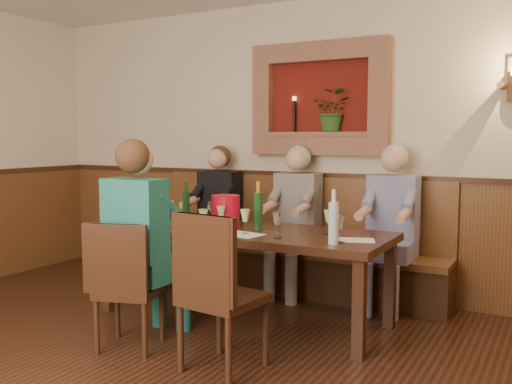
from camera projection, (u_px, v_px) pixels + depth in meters
room_shell at (60, 60)px, 2.91m from camera, size 6.04×6.04×2.82m
wainscoting at (68, 308)px, 3.03m from camera, size 6.02×6.02×1.15m
wall_niche at (322, 103)px, 5.37m from camera, size 1.36×0.30×1.06m
dining_table at (242, 238)px, 4.64m from camera, size 2.40×0.90×0.75m
bench at (292, 258)px, 5.49m from camera, size 3.00×0.45×1.11m
chair_near_left at (129, 312)px, 4.01m from camera, size 0.51×0.51×0.91m
chair_near_right at (222, 324)px, 3.64m from camera, size 0.51×0.51×1.03m
person_bench_left at (215, 227)px, 5.76m from camera, size 0.41×0.50×1.40m
person_bench_mid at (294, 234)px, 5.34m from camera, size 0.41×0.51×1.41m
person_bench_right at (390, 242)px, 4.91m from camera, size 0.42×0.52×1.43m
person_chair_front at (145, 258)px, 4.15m from camera, size 0.44×0.54×1.48m
spittoon_bucket at (226, 211)px, 4.71m from camera, size 0.28×0.28×0.26m
wine_bottle_green_a at (258, 210)px, 4.55m from camera, size 0.08×0.08×0.39m
wine_bottle_green_b at (186, 206)px, 4.95m from camera, size 0.08×0.08×0.36m
water_bottle at (334, 222)px, 3.96m from camera, size 0.08×0.08×0.38m
tasting_sheet_a at (160, 223)px, 4.94m from camera, size 0.31×0.24×0.00m
tasting_sheet_b at (241, 234)px, 4.35m from camera, size 0.35×0.27×0.00m
tasting_sheet_c at (356, 240)px, 4.11m from camera, size 0.31×0.27×0.00m
tasting_sheet_d at (192, 230)px, 4.53m from camera, size 0.29×0.21×0.00m
wine_glass_0 at (141, 212)px, 4.91m from camera, size 0.08×0.08×0.19m
wine_glass_1 at (170, 210)px, 5.04m from camera, size 0.08×0.08×0.19m
wine_glass_2 at (170, 216)px, 4.65m from camera, size 0.08×0.08×0.19m
wine_glass_3 at (223, 213)px, 4.88m from camera, size 0.08×0.08×0.19m
wine_glass_4 at (221, 218)px, 4.58m from camera, size 0.08×0.08×0.19m
wine_glass_5 at (260, 217)px, 4.60m from camera, size 0.08×0.08×0.19m
wine_glass_6 at (277, 225)px, 4.20m from camera, size 0.08×0.08×0.19m
wine_glass_7 at (329, 222)px, 4.33m from camera, size 0.08×0.08×0.19m
wine_glass_8 at (339, 229)px, 4.01m from camera, size 0.08×0.08×0.19m
wine_glass_9 at (203, 221)px, 4.38m from camera, size 0.08×0.08×0.19m
wine_glass_10 at (212, 212)px, 4.92m from camera, size 0.08×0.08×0.19m
wine_glass_11 at (245, 222)px, 4.37m from camera, size 0.08×0.08×0.19m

